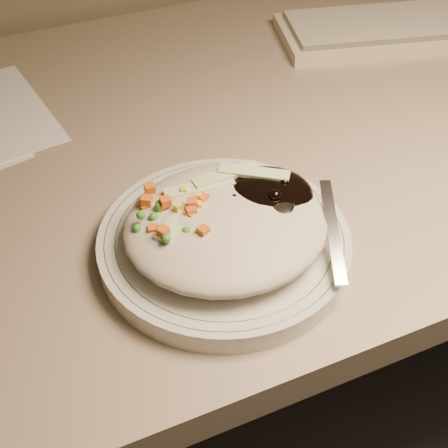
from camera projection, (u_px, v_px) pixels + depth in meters
name	position (u px, v px, depth m)	size (l,w,h in m)	color
desk	(220.00, 243.00, 0.90)	(1.40, 0.70, 0.74)	gray
plate	(224.00, 244.00, 0.60)	(0.24, 0.24, 0.02)	beige
plate_rim	(224.00, 236.00, 0.59)	(0.23, 0.23, 0.00)	#144723
meal	(229.00, 219.00, 0.58)	(0.21, 0.19, 0.05)	#B0A68F
keyboard	(409.00, 28.00, 0.93)	(0.41, 0.23, 0.03)	beige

